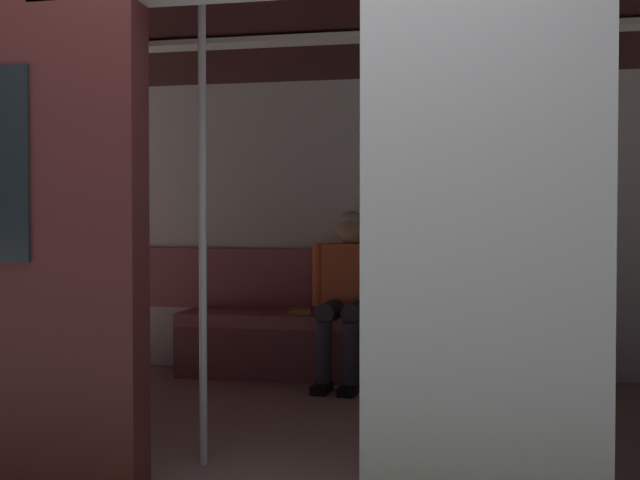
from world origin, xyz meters
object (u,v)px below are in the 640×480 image
at_px(handbag, 416,303).
at_px(grab_pole_door, 203,232).
at_px(book, 299,311).
at_px(train_car, 307,147).
at_px(bench_seat, 347,331).
at_px(person_seated, 349,285).

relative_size(handbag, grab_pole_door, 0.12).
bearing_deg(book, train_car, 90.35).
relative_size(bench_seat, grab_pole_door, 1.14).
distance_m(train_car, book, 1.64).
distance_m(train_car, handbag, 1.65).
relative_size(person_seated, handbag, 4.58).
bearing_deg(bench_seat, grab_pole_door, 79.01).
xyz_separation_m(train_car, person_seated, (-0.07, -1.10, -0.84)).
bearing_deg(book, grab_pole_door, 75.73).
height_order(person_seated, book, person_seated).
xyz_separation_m(handbag, book, (0.83, 0.01, -0.07)).
height_order(person_seated, grab_pole_door, grab_pole_door).
xyz_separation_m(person_seated, book, (0.38, -0.12, -0.20)).
bearing_deg(train_car, handbag, -112.92).
xyz_separation_m(bench_seat, book, (0.36, -0.07, 0.12)).
height_order(handbag, book, handbag).
bearing_deg(train_car, book, -75.77).
distance_m(train_car, bench_seat, 1.64).
bearing_deg(bench_seat, book, -11.32).
xyz_separation_m(train_car, grab_pole_door, (0.32, 0.76, -0.45)).
bearing_deg(train_car, bench_seat, -92.39).
bearing_deg(grab_pole_door, handbag, -112.94).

